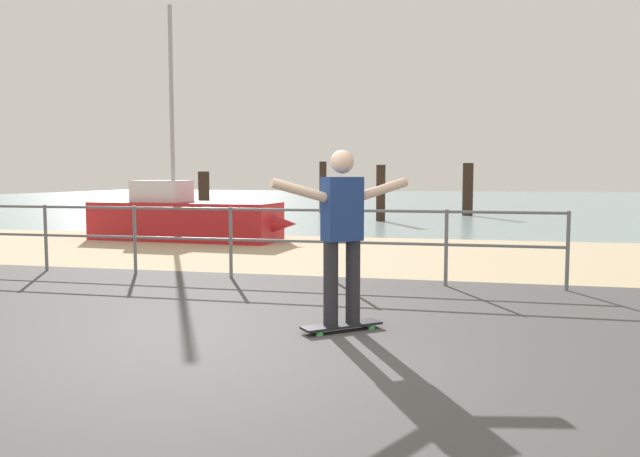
% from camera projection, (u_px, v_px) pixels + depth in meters
% --- Properties ---
extents(ground_plane, '(24.00, 10.00, 0.04)m').
position_uv_depth(ground_plane, '(158.00, 392.00, 4.29)').
color(ground_plane, '#474444').
rests_on(ground_plane, ground).
extents(beach_strip, '(24.00, 6.00, 0.04)m').
position_uv_depth(beach_strip, '(354.00, 253.00, 12.06)').
color(beach_strip, tan).
rests_on(beach_strip, ground).
extents(sea_surface, '(72.00, 50.00, 0.04)m').
position_uv_depth(sea_surface, '(429.00, 200.00, 39.26)').
color(sea_surface, '#849EA3').
rests_on(sea_surface, ground).
extents(railing_fence, '(12.32, 0.05, 1.05)m').
position_uv_depth(railing_fence, '(135.00, 229.00, 9.31)').
color(railing_fence, slate).
rests_on(railing_fence, ground).
extents(sailboat, '(5.02, 1.72, 5.39)m').
position_uv_depth(sailboat, '(191.00, 218.00, 14.36)').
color(sailboat, '#B21E23').
rests_on(sailboat, ground).
extents(skateboard, '(0.74, 0.67, 0.08)m').
position_uv_depth(skateboard, '(342.00, 326.00, 5.91)').
color(skateboard, black).
rests_on(skateboard, ground).
extents(skateboarder, '(1.17, 0.99, 1.65)m').
position_uv_depth(skateboarder, '(342.00, 227.00, 5.83)').
color(skateboarder, '#26262B').
rests_on(skateboarder, skateboard).
extents(groyne_post_0, '(0.37, 0.37, 1.66)m').
position_uv_depth(groyne_post_0, '(204.00, 197.00, 20.48)').
color(groyne_post_0, '#332319').
rests_on(groyne_post_0, ground).
extents(groyne_post_1, '(0.29, 0.29, 2.10)m').
position_uv_depth(groyne_post_1, '(323.00, 188.00, 24.99)').
color(groyne_post_1, '#332319').
rests_on(groyne_post_1, ground).
extents(groyne_post_2, '(0.31, 0.31, 1.88)m').
position_uv_depth(groyne_post_2, '(381.00, 193.00, 20.56)').
color(groyne_post_2, '#332319').
rests_on(groyne_post_2, ground).
extents(groyne_post_3, '(0.40, 0.40, 2.01)m').
position_uv_depth(groyne_post_3, '(468.00, 190.00, 23.57)').
color(groyne_post_3, '#332319').
rests_on(groyne_post_3, ground).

